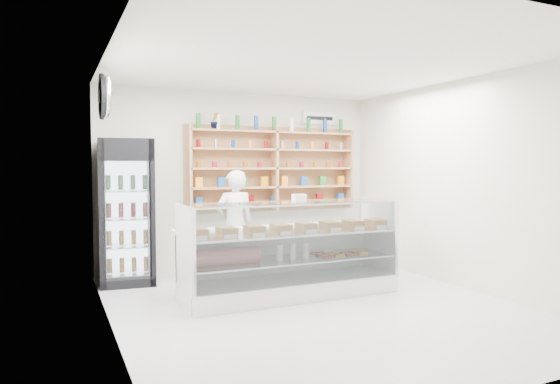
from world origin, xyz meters
name	(u,v)px	position (x,y,z in m)	size (l,w,h in m)	color
room	(317,187)	(0.00, 0.00, 1.40)	(5.00, 5.00, 5.00)	silver
display_counter	(290,269)	(-0.06, 0.59, 0.34)	(2.74, 0.82, 1.19)	white
shop_worker	(235,225)	(-0.40, 1.72, 0.79)	(0.58, 0.38, 1.58)	silver
drinks_cooler	(127,211)	(-1.83, 2.13, 1.01)	(0.80, 0.78, 2.01)	black
wall_shelving	(274,169)	(0.50, 2.34, 1.59)	(2.84, 0.28, 1.33)	#AE7952
potted_plant	(215,121)	(-0.49, 2.34, 2.32)	(0.14, 0.11, 0.26)	#1E6626
security_mirror	(106,97)	(-2.17, 1.20, 2.45)	(0.15, 0.50, 0.50)	silver
wall_sign	(319,118)	(1.40, 2.47, 2.45)	(0.62, 0.03, 0.20)	white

